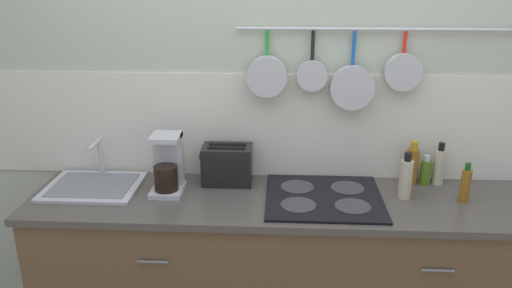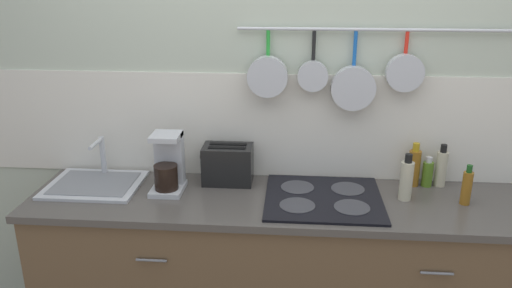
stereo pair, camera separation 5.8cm
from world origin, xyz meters
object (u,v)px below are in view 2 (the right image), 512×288
(bottle_sesame_oil, at_px, (415,167))
(bottle_olive_oil, at_px, (467,187))
(bottle_cooking_wine, at_px, (428,173))
(bottle_dish_soap, at_px, (442,168))
(toaster, at_px, (228,164))
(bottle_hot_sauce, at_px, (407,180))
(coffee_maker, at_px, (169,166))

(bottle_sesame_oil, xyz_separation_m, bottle_olive_oil, (0.20, -0.20, -0.01))
(bottle_cooking_wine, relative_size, bottle_dish_soap, 0.71)
(bottle_sesame_oil, bearing_deg, bottle_olive_oil, -45.40)
(bottle_cooking_wine, bearing_deg, bottle_sesame_oil, 176.13)
(toaster, xyz_separation_m, bottle_sesame_oil, (0.94, 0.04, 0.00))
(toaster, bearing_deg, bottle_olive_oil, -8.02)
(bottle_cooking_wine, bearing_deg, bottle_dish_soap, 7.63)
(bottle_sesame_oil, distance_m, bottle_cooking_wine, 0.08)
(bottle_dish_soap, bearing_deg, toaster, -177.60)
(bottle_sesame_oil, height_order, bottle_cooking_wine, bottle_sesame_oil)
(bottle_hot_sauce, xyz_separation_m, bottle_dish_soap, (0.21, 0.18, -0.00))
(coffee_maker, xyz_separation_m, toaster, (0.28, 0.11, -0.02))
(coffee_maker, xyz_separation_m, bottle_cooking_wine, (1.28, 0.14, -0.05))
(bottle_hot_sauce, relative_size, bottle_cooking_wine, 1.48)
(bottle_hot_sauce, xyz_separation_m, bottle_olive_oil, (0.27, -0.03, -0.02))
(bottle_olive_oil, bearing_deg, bottle_hot_sauce, 174.01)
(coffee_maker, distance_m, bottle_dish_soap, 1.36)
(coffee_maker, bearing_deg, toaster, 20.87)
(bottle_hot_sauce, height_order, bottle_olive_oil, bottle_hot_sauce)
(toaster, height_order, bottle_olive_oil, toaster)
(coffee_maker, bearing_deg, bottle_cooking_wine, 6.35)
(bottle_dish_soap, bearing_deg, coffee_maker, -173.59)
(coffee_maker, height_order, bottle_olive_oil, coffee_maker)
(toaster, relative_size, bottle_cooking_wine, 1.72)
(bottle_sesame_oil, bearing_deg, bottle_cooking_wine, -3.87)
(bottle_olive_oil, bearing_deg, bottle_dish_soap, 107.08)
(bottle_hot_sauce, relative_size, bottle_dish_soap, 1.04)
(bottle_cooking_wine, height_order, bottle_olive_oil, bottle_olive_oil)
(bottle_hot_sauce, xyz_separation_m, bottle_sesame_oil, (0.07, 0.17, -0.00))
(toaster, xyz_separation_m, bottle_cooking_wine, (1.00, 0.04, -0.03))
(bottle_sesame_oil, xyz_separation_m, bottle_cooking_wine, (0.07, -0.00, -0.03))
(coffee_maker, distance_m, bottle_cooking_wine, 1.29)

